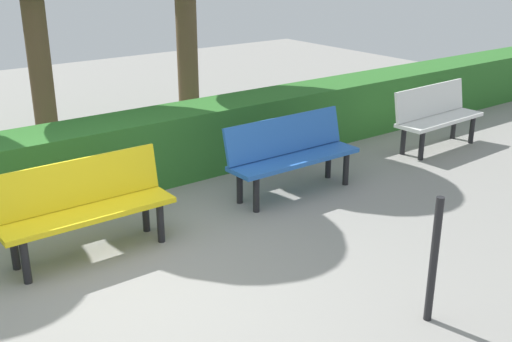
% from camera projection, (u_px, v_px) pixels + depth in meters
% --- Properties ---
extents(ground_plane, '(20.79, 20.79, 0.00)m').
position_uv_depth(ground_plane, '(128.00, 285.00, 5.11)').
color(ground_plane, gray).
extents(bench_white, '(1.48, 0.51, 0.86)m').
position_uv_depth(bench_white, '(436.00, 114.00, 8.46)').
color(bench_white, white).
rests_on(bench_white, ground_plane).
extents(bench_blue, '(1.62, 0.47, 0.86)m').
position_uv_depth(bench_blue, '(291.00, 151.00, 6.90)').
color(bench_blue, blue).
rests_on(bench_blue, ground_plane).
extents(bench_yellow, '(1.57, 0.46, 0.86)m').
position_uv_depth(bench_yellow, '(84.00, 203.00, 5.51)').
color(bench_yellow, yellow).
rests_on(bench_yellow, ground_plane).
extents(hedge_row, '(16.79, 0.74, 0.81)m').
position_uv_depth(hedge_row, '(142.00, 150.00, 7.20)').
color(hedge_row, '#2D6B28').
rests_on(hedge_row, ground_plane).
extents(railing_post_mid, '(0.06, 0.06, 1.00)m').
position_uv_depth(railing_post_mid, '(434.00, 260.00, 4.47)').
color(railing_post_mid, black).
rests_on(railing_post_mid, ground_plane).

